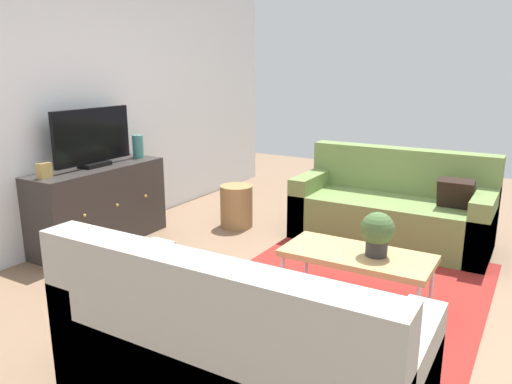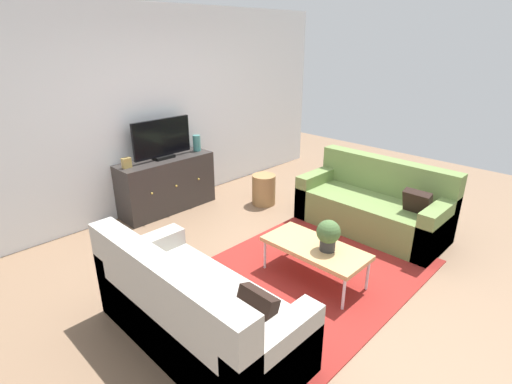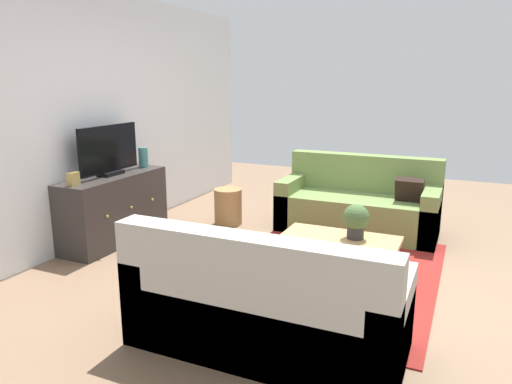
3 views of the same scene
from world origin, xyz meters
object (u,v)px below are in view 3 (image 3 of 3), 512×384
object	(u,v)px
potted_plant	(356,220)
mantel_clock	(73,179)
tv_console	(115,208)
glass_vase	(143,157)
coffee_table	(340,240)
flat_screen_tv	(109,151)
couch_right_side	(360,206)
couch_left_side	(263,311)
wicker_basket	(228,206)

from	to	relation	value
potted_plant	mantel_clock	world-z (taller)	mantel_clock
tv_console	glass_vase	distance (m)	0.74
coffee_table	flat_screen_tv	world-z (taller)	flat_screen_tv
mantel_clock	flat_screen_tv	bearing A→B (deg)	2.07
tv_console	flat_screen_tv	size ratio (longest dim) A/B	1.57
couch_right_side	flat_screen_tv	xyz separation A→B (m)	(-1.50, 2.39, 0.72)
couch_left_side	couch_right_side	size ratio (longest dim) A/B	1.00
couch_left_side	glass_vase	world-z (taller)	glass_vase
coffee_table	potted_plant	size ratio (longest dim) A/B	3.34
couch_left_side	glass_vase	distance (m)	3.11
tv_console	mantel_clock	world-z (taller)	mantel_clock
couch_right_side	mantel_clock	bearing A→B (deg)	130.92
couch_right_side	flat_screen_tv	distance (m)	2.92
couch_right_side	coffee_table	distance (m)	1.47
tv_console	flat_screen_tv	world-z (taller)	flat_screen_tv
glass_vase	potted_plant	bearing A→B (deg)	-100.62
coffee_table	couch_right_side	bearing A→B (deg)	5.63
couch_left_side	potted_plant	world-z (taller)	couch_left_side
potted_plant	wicker_basket	distance (m)	2.10
tv_console	wicker_basket	world-z (taller)	tv_console
couch_left_side	tv_console	xyz separation A→B (m)	(1.37, 2.37, 0.08)
coffee_table	flat_screen_tv	bearing A→B (deg)	90.92
couch_right_side	mantel_clock	distance (m)	3.18
flat_screen_tv	glass_vase	world-z (taller)	flat_screen_tv
tv_console	wicker_basket	bearing A→B (deg)	-37.80
mantel_clock	wicker_basket	bearing A→B (deg)	-27.16
couch_right_side	tv_console	size ratio (longest dim) A/B	1.33
couch_right_side	coffee_table	bearing A→B (deg)	-174.37
coffee_table	tv_console	bearing A→B (deg)	90.93
flat_screen_tv	couch_right_side	bearing A→B (deg)	-57.87
potted_plant	couch_left_side	bearing A→B (deg)	169.15
flat_screen_tv	potted_plant	bearing A→B (deg)	-88.75
flat_screen_tv	glass_vase	bearing A→B (deg)	-2.07
potted_plant	mantel_clock	distance (m)	2.73
coffee_table	flat_screen_tv	size ratio (longest dim) A/B	1.21
couch_left_side	potted_plant	size ratio (longest dim) A/B	5.78
coffee_table	tv_console	world-z (taller)	tv_console
coffee_table	glass_vase	xyz separation A→B (m)	(0.51, 2.52, 0.51)
glass_vase	wicker_basket	xyz separation A→B (m)	(0.53, -0.84, -0.64)
flat_screen_tv	tv_console	bearing A→B (deg)	-90.00
couch_right_side	wicker_basket	xyz separation A→B (m)	(-0.42, 1.53, -0.07)
wicker_basket	couch_left_side	bearing A→B (deg)	-147.92
wicker_basket	coffee_table	bearing A→B (deg)	-121.83
glass_vase	mantel_clock	world-z (taller)	glass_vase
coffee_table	potted_plant	world-z (taller)	potted_plant
couch_left_side	flat_screen_tv	bearing A→B (deg)	60.31
potted_plant	tv_console	world-z (taller)	tv_console
glass_vase	mantel_clock	bearing A→B (deg)	180.00
coffee_table	potted_plant	bearing A→B (deg)	-82.39
coffee_table	couch_left_side	bearing A→B (deg)	174.15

